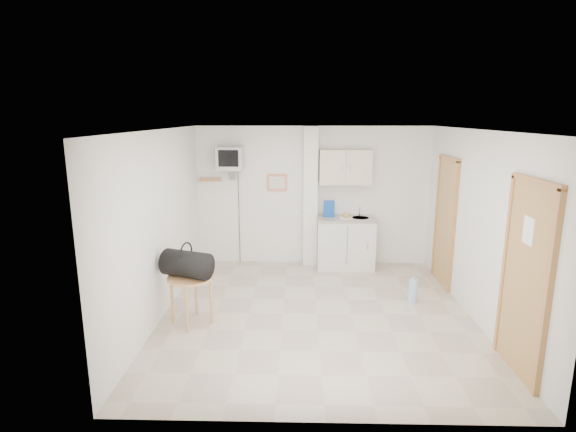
{
  "coord_description": "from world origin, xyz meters",
  "views": [
    {
      "loc": [
        -0.25,
        -5.76,
        2.68
      ],
      "look_at": [
        -0.41,
        0.6,
        1.25
      ],
      "focal_mm": 28.0,
      "sensor_mm": 36.0,
      "label": 1
    }
  ],
  "objects_px": {
    "crt_television": "(230,159)",
    "round_table": "(191,283)",
    "duffel_bag": "(187,264)",
    "water_bottle": "(413,290)"
  },
  "relations": [
    {
      "from": "crt_television",
      "to": "round_table",
      "type": "xyz_separation_m",
      "value": [
        -0.2,
        -2.34,
        -1.38
      ]
    },
    {
      "from": "water_bottle",
      "to": "duffel_bag",
      "type": "bearing_deg",
      "value": -165.54
    },
    {
      "from": "crt_television",
      "to": "water_bottle",
      "type": "xyz_separation_m",
      "value": [
        2.88,
        -1.54,
        -1.77
      ]
    },
    {
      "from": "crt_television",
      "to": "water_bottle",
      "type": "distance_m",
      "value": 3.71
    },
    {
      "from": "crt_television",
      "to": "round_table",
      "type": "height_order",
      "value": "crt_television"
    },
    {
      "from": "water_bottle",
      "to": "crt_television",
      "type": "bearing_deg",
      "value": 151.79
    },
    {
      "from": "crt_television",
      "to": "duffel_bag",
      "type": "relative_size",
      "value": 3.04
    },
    {
      "from": "crt_television",
      "to": "duffel_bag",
      "type": "xyz_separation_m",
      "value": [
        -0.24,
        -2.35,
        -1.11
      ]
    },
    {
      "from": "round_table",
      "to": "water_bottle",
      "type": "xyz_separation_m",
      "value": [
        3.08,
        0.79,
        -0.39
      ]
    },
    {
      "from": "round_table",
      "to": "crt_television",
      "type": "bearing_deg",
      "value": 85.1
    }
  ]
}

